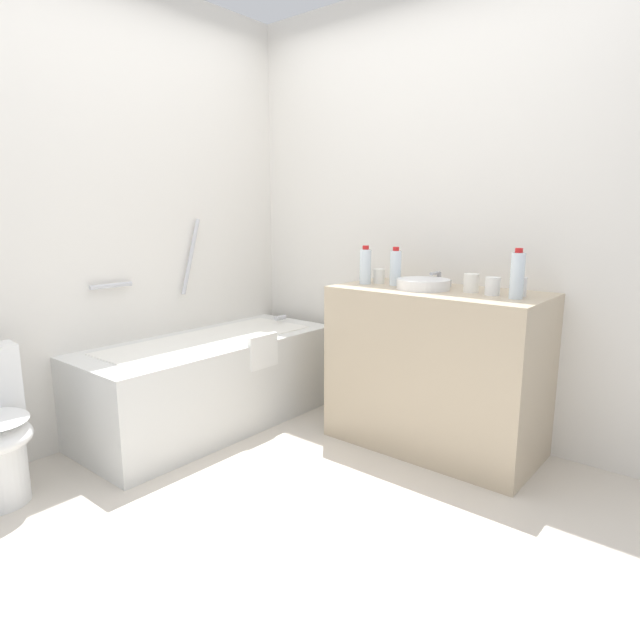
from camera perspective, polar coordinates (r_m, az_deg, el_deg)
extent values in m
plane|color=beige|center=(2.46, -4.48, -20.48)|extent=(3.77, 3.77, 0.00)
cube|color=silver|center=(3.26, -23.68, 10.49)|extent=(3.16, 0.10, 2.60)
cube|color=silver|center=(3.27, 13.19, 11.13)|extent=(0.10, 3.17, 2.60)
cube|color=silver|center=(3.37, -11.67, -6.58)|extent=(1.61, 0.66, 0.54)
cube|color=white|center=(3.30, -11.83, -2.74)|extent=(1.32, 0.48, 0.09)
cylinder|color=silver|center=(3.70, -4.30, 0.25)|extent=(0.09, 0.03, 0.03)
cylinder|color=silver|center=(3.53, -13.79, 6.66)|extent=(0.17, 0.03, 0.48)
cylinder|color=silver|center=(3.24, -21.61, 3.47)|extent=(0.25, 0.03, 0.03)
cube|color=white|center=(3.16, -6.17, -3.39)|extent=(0.22, 0.03, 0.20)
cube|color=tan|center=(3.02, 12.35, -5.23)|extent=(0.57, 1.13, 0.89)
cylinder|color=white|center=(2.93, 11.07, 3.83)|extent=(0.29, 0.29, 0.05)
cylinder|color=#ABABB1|center=(3.09, 12.72, 4.34)|extent=(0.02, 0.02, 0.08)
cylinder|color=#ABABB1|center=(3.04, 12.32, 4.96)|extent=(0.10, 0.02, 0.02)
cylinder|color=#ABABB1|center=(3.06, 13.70, 3.87)|extent=(0.03, 0.03, 0.04)
cylinder|color=#ABABB1|center=(3.12, 11.72, 4.08)|extent=(0.03, 0.03, 0.04)
cylinder|color=silver|center=(3.09, 4.92, 5.75)|extent=(0.07, 0.07, 0.20)
cylinder|color=red|center=(3.08, 4.95, 7.81)|extent=(0.04, 0.04, 0.02)
cylinder|color=silver|center=(3.05, 8.15, 5.56)|extent=(0.06, 0.06, 0.20)
cylinder|color=red|center=(3.04, 8.20, 7.61)|extent=(0.04, 0.04, 0.02)
cylinder|color=silver|center=(2.70, 20.51, 4.49)|extent=(0.07, 0.07, 0.22)
cylinder|color=red|center=(2.69, 20.69, 7.04)|extent=(0.04, 0.04, 0.02)
cylinder|color=white|center=(2.86, 16.01, 3.86)|extent=(0.08, 0.08, 0.10)
cylinder|color=white|center=(3.13, 6.39, 4.73)|extent=(0.07, 0.07, 0.08)
cylinder|color=white|center=(2.80, 20.72, 3.37)|extent=(0.07, 0.07, 0.09)
cylinder|color=white|center=(2.79, 18.13, 3.49)|extent=(0.07, 0.07, 0.09)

